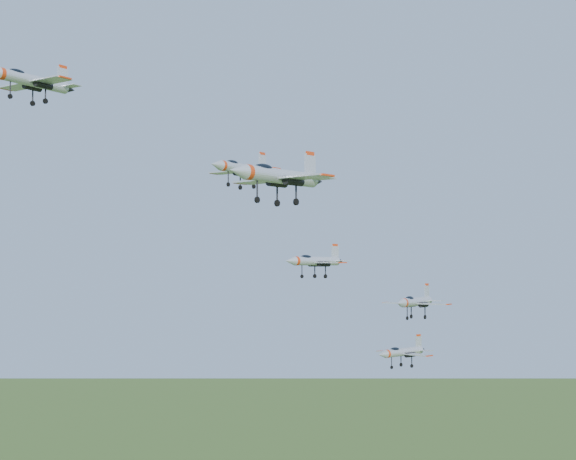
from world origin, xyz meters
TOP-DOWN VIEW (x-y plane):
  - jet_lead at (-22.17, 12.47)m, footprint 13.15×11.20m
  - jet_left_high at (3.30, 4.16)m, footprint 12.52×10.65m
  - jet_right_high at (-10.65, -21.67)m, footprint 13.51×11.35m
  - jet_left_low at (20.29, 9.15)m, footprint 12.45×10.32m
  - jet_right_low at (23.28, -8.19)m, footprint 11.02×9.41m
  - jet_trail at (24.96, -4.17)m, footprint 10.56×8.76m

SIDE VIEW (x-z plane):
  - jet_trail at x=24.96m, z-range 126.76..129.58m
  - jet_right_low at x=23.28m, z-range 133.86..136.87m
  - jet_left_low at x=20.29m, z-range 139.29..142.62m
  - jet_right_high at x=-10.65m, z-range 147.06..150.68m
  - jet_left_high at x=3.30m, z-range 151.41..154.82m
  - jet_lead at x=-22.17m, z-range 160.95..164.53m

